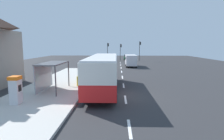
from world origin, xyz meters
name	(u,v)px	position (x,y,z in m)	size (l,w,h in m)	color
ground_plane	(120,72)	(0.00, 14.00, -0.02)	(56.00, 92.00, 0.04)	#2D2D30
sidewalk_platform	(55,89)	(-6.40, 2.00, 0.09)	(6.20, 30.00, 0.18)	beige
lane_stripe_seg_0	(130,128)	(0.25, -6.00, 0.01)	(0.16, 2.20, 0.01)	silver
lane_stripe_seg_1	(125,99)	(0.25, -1.00, 0.01)	(0.16, 2.20, 0.01)	silver
lane_stripe_seg_2	(124,85)	(0.25, 4.00, 0.01)	(0.16, 2.20, 0.01)	silver
lane_stripe_seg_3	(122,77)	(0.25, 9.00, 0.01)	(0.16, 2.20, 0.01)	silver
lane_stripe_seg_4	(122,72)	(0.25, 14.00, 0.01)	(0.16, 2.20, 0.01)	silver
lane_stripe_seg_5	(121,68)	(0.25, 19.00, 0.01)	(0.16, 2.20, 0.01)	silver
lane_stripe_seg_6	(121,65)	(0.25, 24.00, 0.01)	(0.16, 2.20, 0.01)	silver
lane_stripe_seg_7	(120,63)	(0.25, 29.00, 0.01)	(0.16, 2.20, 0.01)	silver
bus	(103,71)	(-1.71, 2.07, 1.84)	(2.60, 11.03, 3.21)	red
white_van	(131,60)	(2.20, 21.26, 1.34)	(2.06, 5.21, 2.30)	silver
sedan_near	(127,57)	(2.30, 37.87, 0.79)	(1.89, 4.42, 1.52)	#195933
ticket_machine	(16,90)	(-7.38, -2.83, 1.17)	(0.66, 0.76, 1.94)	silver
recycling_bin_yellow	(79,81)	(-4.20, 2.91, 0.66)	(0.52, 0.52, 0.95)	yellow
recycling_bin_orange	(81,80)	(-4.20, 3.61, 0.66)	(0.52, 0.52, 0.95)	orange
recycling_bin_red	(82,79)	(-4.20, 4.31, 0.66)	(0.52, 0.52, 0.95)	red
recycling_bin_green	(83,77)	(-4.20, 5.01, 0.66)	(0.52, 0.52, 0.95)	green
traffic_light_near_side	(140,48)	(5.50, 34.32, 3.46)	(0.49, 0.28, 5.22)	#2D2D2D
traffic_light_far_side	(108,49)	(-3.10, 35.12, 3.22)	(0.49, 0.28, 4.83)	#2D2D2D
traffic_light_median	(121,49)	(0.41, 35.92, 3.05)	(0.49, 0.28, 4.55)	#2D2D2D
bus_shelter	(50,69)	(-6.41, 1.00, 2.10)	(1.80, 4.00, 2.50)	#4C4C51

